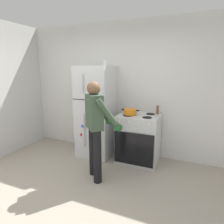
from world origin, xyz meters
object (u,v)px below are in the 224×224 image
at_px(red_pot, 130,112).
at_px(coffee_mug, 105,63).
at_px(refrigerator, 97,112).
at_px(pepper_mill, 157,110).
at_px(stove_range, 138,139).
at_px(person_cook, 96,123).

height_order(red_pot, coffee_mug, coffee_mug).
xyz_separation_m(refrigerator, coffee_mug, (0.18, 0.05, 0.96)).
bearing_deg(red_pot, refrigerator, 176.15).
distance_m(coffee_mug, pepper_mill, 1.34).
distance_m(refrigerator, stove_range, 1.01).
bearing_deg(pepper_mill, refrigerator, -170.51).
height_order(refrigerator, stove_range, refrigerator).
relative_size(stove_range, coffee_mug, 8.37).
xyz_separation_m(red_pot, coffee_mug, (-0.56, 0.10, 0.89)).
bearing_deg(refrigerator, stove_range, -0.64).
height_order(stove_range, red_pot, red_pot).
distance_m(refrigerator, red_pot, 0.74).
xyz_separation_m(stove_range, pepper_mill, (0.30, 0.21, 0.55)).
xyz_separation_m(refrigerator, person_cook, (0.43, -0.84, 0.03)).
height_order(stove_range, person_cook, person_cook).
bearing_deg(pepper_mill, coffee_mug, -171.60).
bearing_deg(stove_range, pepper_mill, 35.04).
xyz_separation_m(person_cook, red_pot, (0.31, 0.80, 0.04)).
relative_size(person_cook, pepper_mill, 10.05).
distance_m(stove_range, red_pot, 0.55).
bearing_deg(refrigerator, person_cook, -62.92).
height_order(refrigerator, coffee_mug, coffee_mug).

